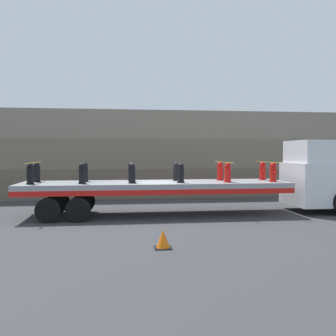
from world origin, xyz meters
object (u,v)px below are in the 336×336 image
at_px(truck_cab, 321,176).
at_px(fire_hydrant_black_far_0, 37,173).
at_px(flatbed_trailer, 143,188).
at_px(fire_hydrant_black_near_0, 30,174).
at_px(fire_hydrant_black_near_1, 82,174).
at_px(fire_hydrant_black_far_1, 85,172).
at_px(fire_hydrant_red_far_4, 220,171).
at_px(fire_hydrant_black_near_2, 132,173).
at_px(fire_hydrant_black_far_2, 131,172).
at_px(fire_hydrant_red_near_4, 228,173).
at_px(fire_hydrant_red_near_5, 273,172).
at_px(traffic_cone, 163,239).
at_px(fire_hydrant_black_near_3, 181,173).
at_px(fire_hydrant_black_far_3, 176,172).
at_px(fire_hydrant_red_far_5, 263,171).

xyz_separation_m(truck_cab, fire_hydrant_black_far_0, (-12.09, 0.57, 0.22)).
distance_m(flatbed_trailer, fire_hydrant_black_near_0, 4.40).
distance_m(fire_hydrant_black_near_1, fire_hydrant_black_far_1, 1.14).
relative_size(fire_hydrant_black_near_0, fire_hydrant_red_far_4, 1.00).
relative_size(fire_hydrant_black_far_0, fire_hydrant_black_near_2, 1.00).
relative_size(fire_hydrant_black_near_0, fire_hydrant_black_far_2, 1.00).
bearing_deg(fire_hydrant_red_near_4, fire_hydrant_black_near_1, 180.00).
height_order(fire_hydrant_black_near_0, fire_hydrant_red_near_5, same).
bearing_deg(fire_hydrant_red_near_5, fire_hydrant_black_far_0, 173.28).
distance_m(fire_hydrant_black_far_0, fire_hydrant_black_far_1, 1.93).
xyz_separation_m(fire_hydrant_black_far_2, traffic_cone, (0.66, -5.98, -1.52)).
relative_size(fire_hydrant_black_far_2, fire_hydrant_black_near_3, 1.00).
relative_size(flatbed_trailer, fire_hydrant_black_near_0, 13.52).
relative_size(truck_cab, fire_hydrant_black_far_0, 3.86).
relative_size(fire_hydrant_red_near_5, traffic_cone, 1.61).
distance_m(fire_hydrant_black_near_0, fire_hydrant_red_near_5, 9.67).
bearing_deg(fire_hydrant_black_near_1, fire_hydrant_red_near_5, 0.00).
bearing_deg(fire_hydrant_black_near_3, fire_hydrant_red_near_5, 0.00).
height_order(truck_cab, fire_hydrant_black_near_1, truck_cab).
height_order(truck_cab, fire_hydrant_red_far_4, truck_cab).
xyz_separation_m(fire_hydrant_black_far_1, fire_hydrant_black_near_2, (1.93, -1.14, 0.00)).
bearing_deg(fire_hydrant_red_near_4, truck_cab, 7.46).
bearing_deg(fire_hydrant_black_far_2, fire_hydrant_black_near_3, -30.52).
relative_size(truck_cab, fire_hydrant_black_far_3, 3.86).
bearing_deg(fire_hydrant_red_far_4, fire_hydrant_red_far_5, 0.00).
bearing_deg(traffic_cone, truck_cab, 35.56).
height_order(fire_hydrant_black_near_3, fire_hydrant_red_near_5, same).
bearing_deg(fire_hydrant_red_far_5, fire_hydrant_red_near_5, -90.00).
xyz_separation_m(flatbed_trailer, fire_hydrant_red_far_4, (3.41, 0.57, 0.62)).
height_order(fire_hydrant_red_near_4, fire_hydrant_red_far_5, same).
height_order(fire_hydrant_black_far_0, fire_hydrant_black_near_1, same).
bearing_deg(flatbed_trailer, truck_cab, 0.00).
height_order(fire_hydrant_black_near_0, fire_hydrant_red_near_4, same).
bearing_deg(truck_cab, fire_hydrant_red_far_5, 166.75).
bearing_deg(fire_hydrant_red_far_4, traffic_cone, -118.23).
relative_size(truck_cab, fire_hydrant_black_far_1, 3.86).
bearing_deg(fire_hydrant_black_far_0, fire_hydrant_black_far_1, 0.00).
bearing_deg(fire_hydrant_red_far_5, fire_hydrant_black_far_3, 180.00).
distance_m(fire_hydrant_red_far_4, fire_hydrant_red_far_5, 1.93).
relative_size(truck_cab, fire_hydrant_black_near_1, 3.86).
distance_m(flatbed_trailer, fire_hydrant_black_far_1, 2.53).
distance_m(fire_hydrant_black_near_3, traffic_cone, 5.23).
height_order(fire_hydrant_black_far_0, fire_hydrant_black_near_2, same).
relative_size(fire_hydrant_black_far_3, fire_hydrant_red_near_5, 1.00).
bearing_deg(fire_hydrant_black_near_1, flatbed_trailer, 13.43).
relative_size(fire_hydrant_black_near_1, fire_hydrant_black_far_2, 1.00).
distance_m(fire_hydrant_black_far_0, fire_hydrant_red_near_4, 7.82).
bearing_deg(flatbed_trailer, fire_hydrant_black_far_1, 166.57).
bearing_deg(flatbed_trailer, fire_hydrant_black_near_0, -172.48).
xyz_separation_m(fire_hydrant_red_far_4, fire_hydrant_red_near_5, (1.93, -1.14, 0.00)).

